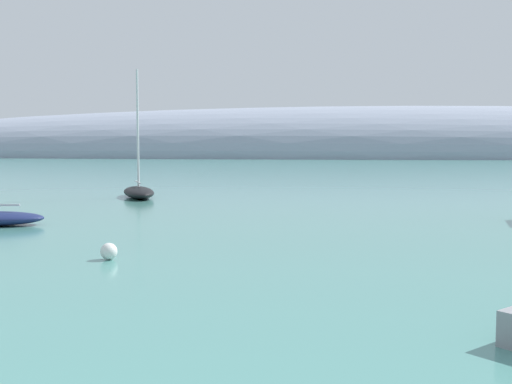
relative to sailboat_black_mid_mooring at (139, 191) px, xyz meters
name	(u,v)px	position (x,y,z in m)	size (l,w,h in m)	color
distant_ridge	(381,157)	(31.96, 143.00, -0.57)	(388.23, 55.94, 30.42)	#8E99AD
sailboat_black_mid_mooring	(139,191)	(0.00, 0.00, 0.00)	(4.87, 7.28, 10.37)	black
mooring_buoy_white	(109,251)	(6.81, -26.68, -0.24)	(0.65, 0.65, 0.65)	silver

